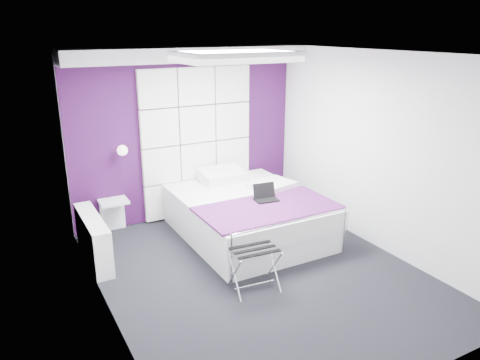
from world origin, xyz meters
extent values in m
plane|color=black|center=(0.00, 0.00, 0.00)|extent=(4.40, 4.40, 0.00)
plane|color=white|center=(0.00, 0.00, 2.60)|extent=(4.40, 4.40, 0.00)
plane|color=white|center=(0.00, 2.20, 1.30)|extent=(3.60, 0.00, 3.60)
plane|color=white|center=(-1.80, 0.00, 1.30)|extent=(0.00, 4.40, 4.40)
plane|color=white|center=(1.80, 0.00, 1.30)|extent=(0.00, 4.40, 4.40)
cube|color=#360D3C|center=(0.00, 2.19, 1.30)|extent=(3.58, 0.02, 2.58)
cube|color=white|center=(0.00, 1.95, 2.50)|extent=(3.58, 0.50, 0.20)
sphere|color=white|center=(-1.05, 2.06, 1.22)|extent=(0.15, 0.15, 0.15)
cube|color=white|center=(-1.69, 1.30, 0.30)|extent=(0.22, 1.20, 0.60)
cube|color=white|center=(0.41, 1.02, 0.16)|extent=(1.73, 2.16, 0.32)
cube|color=silver|center=(0.41, 1.02, 0.46)|extent=(1.77, 2.20, 0.27)
cube|color=#511652|center=(0.41, 0.48, 0.61)|extent=(1.83, 0.97, 0.03)
cube|color=white|center=(-1.23, 2.02, 0.49)|extent=(0.40, 0.31, 0.04)
cube|color=black|center=(-0.24, -0.29, 0.50)|extent=(0.51, 0.38, 0.01)
cube|color=black|center=(0.52, 0.69, 0.64)|extent=(0.31, 0.22, 0.02)
cube|color=black|center=(0.52, 0.80, 0.75)|extent=(0.31, 0.01, 0.21)
camera|label=1|loc=(-2.64, -4.36, 2.85)|focal=35.00mm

